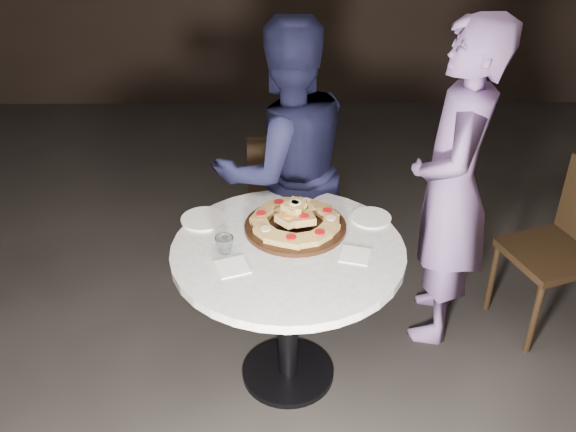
{
  "coord_description": "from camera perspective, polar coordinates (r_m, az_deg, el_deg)",
  "views": [
    {
      "loc": [
        -0.03,
        -2.43,
        2.37
      ],
      "look_at": [
        -0.01,
        -0.06,
        0.9
      ],
      "focal_mm": 40.0,
      "sensor_mm": 36.0,
      "label": 1
    }
  ],
  "objects": [
    {
      "name": "serving_board",
      "position": [
        2.93,
        0.66,
        -0.95
      ],
      "size": [
        0.61,
        0.61,
        0.02
      ],
      "primitive_type": "cylinder",
      "rotation": [
        0.0,
        0.0,
        0.39
      ],
      "color": "black",
      "rests_on": "table"
    },
    {
      "name": "focaccia_pile",
      "position": [
        2.91,
        0.69,
        -0.21
      ],
      "size": [
        0.42,
        0.42,
        0.11
      ],
      "rotation": [
        0.0,
        0.0,
        0.39
      ],
      "color": "#AE8543",
      "rests_on": "serving_board"
    },
    {
      "name": "napkin_far",
      "position": [
        2.77,
        6.0,
        -3.5
      ],
      "size": [
        0.15,
        0.15,
        0.01
      ],
      "primitive_type": "cube",
      "rotation": [
        0.0,
        0.0,
        -0.28
      ],
      "color": "white",
      "rests_on": "table"
    },
    {
      "name": "table",
      "position": [
        2.9,
        0.01,
        -5.13
      ],
      "size": [
        1.06,
        1.06,
        0.77
      ],
      "rotation": [
        0.0,
        0.0,
        -0.03
      ],
      "color": "black",
      "rests_on": "ground"
    },
    {
      "name": "water_glass",
      "position": [
        2.77,
        -5.67,
        -2.56
      ],
      "size": [
        0.08,
        0.08,
        0.08
      ],
      "primitive_type": "imported",
      "rotation": [
        0.0,
        0.0,
        0.01
      ],
      "color": "silver",
      "rests_on": "table"
    },
    {
      "name": "floor",
      "position": [
        3.39,
        0.18,
        -12.52
      ],
      "size": [
        7.0,
        7.0,
        0.0
      ],
      "primitive_type": "plane",
      "color": "black",
      "rests_on": "ground"
    },
    {
      "name": "chair_right",
      "position": [
        3.61,
        23.62,
        -1.92
      ],
      "size": [
        0.56,
        0.55,
        0.91
      ],
      "rotation": [
        0.0,
        0.0,
        -1.23
      ],
      "color": "black",
      "rests_on": "ground"
    },
    {
      "name": "diner_teal",
      "position": [
        3.21,
        14.36,
        2.38
      ],
      "size": [
        0.54,
        0.7,
        1.69
      ],
      "primitive_type": "imported",
      "rotation": [
        0.0,
        0.0,
        -1.82
      ],
      "color": "#7D649F",
      "rests_on": "ground"
    },
    {
      "name": "plate_left",
      "position": [
        3.02,
        -7.52,
        -0.27
      ],
      "size": [
        0.25,
        0.25,
        0.01
      ],
      "primitive_type": "cylinder",
      "rotation": [
        0.0,
        0.0,
        0.2
      ],
      "color": "white",
      "rests_on": "table"
    },
    {
      "name": "plate_right",
      "position": [
        3.03,
        7.38,
        -0.16
      ],
      "size": [
        0.2,
        0.2,
        0.01
      ],
      "primitive_type": "cylinder",
      "rotation": [
        0.0,
        0.0,
        -0.06
      ],
      "color": "white",
      "rests_on": "table"
    },
    {
      "name": "diner_navy",
      "position": [
        3.37,
        -0.27,
        4.2
      ],
      "size": [
        0.95,
        0.85,
        1.61
      ],
      "primitive_type": "imported",
      "rotation": [
        0.0,
        0.0,
        3.51
      ],
      "color": "black",
      "rests_on": "ground"
    },
    {
      "name": "chair_far",
      "position": [
        3.93,
        -0.48,
        2.9
      ],
      "size": [
        0.43,
        0.45,
        0.81
      ],
      "rotation": [
        0.0,
        0.0,
        2.99
      ],
      "color": "black",
      "rests_on": "ground"
    },
    {
      "name": "napkin_near",
      "position": [
        2.7,
        -4.96,
        -4.54
      ],
      "size": [
        0.17,
        0.17,
        0.01
      ],
      "primitive_type": "cube",
      "rotation": [
        0.0,
        0.0,
        0.35
      ],
      "color": "white",
      "rests_on": "table"
    }
  ]
}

